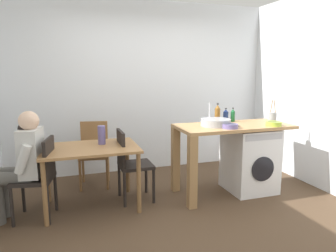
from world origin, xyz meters
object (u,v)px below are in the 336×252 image
object	(u,v)px
chair_spare_by_wall	(94,150)
utensil_crock	(272,117)
mixing_bowl	(230,126)
dining_table	(90,155)
bottle_squat_brown	(226,115)
bottle_clear_small	(233,115)
colander	(274,123)
seated_person	(23,160)
washing_machine	(250,159)
bottle_tall_green	(217,114)
chair_person_seat	(40,174)
chair_opposite	(130,161)
vase	(102,135)

from	to	relation	value
chair_spare_by_wall	utensil_crock	world-z (taller)	utensil_crock
mixing_bowl	dining_table	bearing A→B (deg)	169.25
chair_spare_by_wall	bottle_squat_brown	xyz separation A→B (m)	(1.74, -0.61, 0.50)
bottle_clear_small	colander	bearing A→B (deg)	-54.69
bottle_clear_small	seated_person	bearing A→B (deg)	-175.45
washing_machine	bottle_tall_green	size ratio (longest dim) A/B	3.29
bottle_squat_brown	mixing_bowl	size ratio (longest dim) A/B	0.94
washing_machine	bottle_clear_small	xyz separation A→B (m)	(-0.14, 0.24, 0.58)
seated_person	colander	distance (m)	3.00
bottle_clear_small	utensil_crock	world-z (taller)	utensil_crock
dining_table	mixing_bowl	xyz separation A→B (m)	(1.66, -0.31, 0.31)
bottle_clear_small	colander	xyz separation A→B (m)	(0.33, -0.46, -0.06)
bottle_squat_brown	chair_spare_by_wall	bearing A→B (deg)	160.65
chair_person_seat	chair_opposite	distance (m)	1.04
washing_machine	colander	xyz separation A→B (m)	(0.19, -0.22, 0.52)
chair_person_seat	vase	xyz separation A→B (m)	(0.70, 0.21, 0.34)
washing_machine	bottle_tall_green	distance (m)	0.76
chair_spare_by_wall	colander	size ratio (longest dim) A/B	4.50
chair_spare_by_wall	mixing_bowl	distance (m)	1.94
seated_person	utensil_crock	bearing A→B (deg)	-78.53
seated_person	bottle_clear_small	xyz separation A→B (m)	(2.65, 0.21, 0.34)
chair_spare_by_wall	bottle_clear_small	distance (m)	2.01
chair_person_seat	utensil_crock	size ratio (longest dim) A/B	3.00
chair_opposite	colander	size ratio (longest dim) A/B	4.50
bottle_squat_brown	vase	size ratio (longest dim) A/B	0.83
dining_table	washing_machine	size ratio (longest dim) A/B	1.28
chair_opposite	mixing_bowl	distance (m)	1.31
chair_spare_by_wall	bottle_tall_green	distance (m)	1.81
dining_table	vase	xyz separation A→B (m)	(0.15, 0.10, 0.21)
washing_machine	utensil_crock	size ratio (longest dim) A/B	2.87
mixing_bowl	seated_person	bearing A→B (deg)	174.41
colander	bottle_squat_brown	bearing A→B (deg)	130.24
dining_table	bottle_tall_green	distance (m)	1.78
bottle_squat_brown	vase	xyz separation A→B (m)	(-1.71, -0.06, -0.15)
washing_machine	bottle_clear_small	size ratio (longest dim) A/B	4.45
seated_person	bottle_squat_brown	distance (m)	2.59
washing_machine	seated_person	bearing A→B (deg)	179.32
bottle_squat_brown	utensil_crock	world-z (taller)	utensil_crock
washing_machine	chair_person_seat	bearing A→B (deg)	179.95
bottle_squat_brown	colander	size ratio (longest dim) A/B	0.93
dining_table	colander	size ratio (longest dim) A/B	5.50
dining_table	bottle_clear_small	distance (m)	1.99
chair_person_seat	dining_table	bearing A→B (deg)	-67.07
chair_spare_by_wall	bottle_clear_small	size ratio (longest dim) A/B	4.66
dining_table	vase	world-z (taller)	vase
seated_person	mixing_bowl	world-z (taller)	seated_person
bottle_tall_green	chair_person_seat	bearing A→B (deg)	-173.24
bottle_tall_green	mixing_bowl	bearing A→B (deg)	-98.41
chair_spare_by_wall	vase	bearing A→B (deg)	102.34
chair_spare_by_wall	bottle_squat_brown	size ratio (longest dim) A/B	4.81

